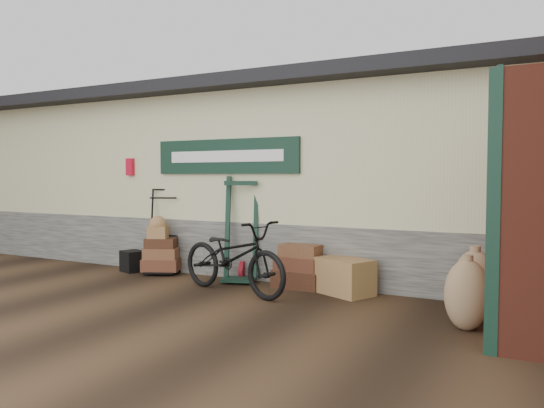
# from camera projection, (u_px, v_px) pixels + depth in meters

# --- Properties ---
(ground) EXTENTS (80.00, 80.00, 0.00)m
(ground) POSITION_uv_depth(u_px,v_px,m) (207.00, 291.00, 7.54)
(ground) COLOR black
(ground) RESTS_ON ground
(station_building) EXTENTS (14.40, 4.10, 3.20)m
(station_building) POSITION_uv_depth(u_px,v_px,m) (291.00, 177.00, 9.87)
(station_building) COLOR #4C4C47
(station_building) RESTS_ON ground
(porter_trolley) EXTENTS (0.88, 0.79, 1.45)m
(porter_trolley) POSITION_uv_depth(u_px,v_px,m) (163.00, 230.00, 8.94)
(porter_trolley) COLOR black
(porter_trolley) RESTS_ON ground
(green_barrow) EXTENTS (0.72, 0.66, 1.63)m
(green_barrow) POSITION_uv_depth(u_px,v_px,m) (241.00, 229.00, 8.22)
(green_barrow) COLOR black
(green_barrow) RESTS_ON ground
(suitcase_stack) EXTENTS (0.74, 0.48, 0.65)m
(suitcase_stack) POSITION_uv_depth(u_px,v_px,m) (299.00, 265.00, 7.78)
(suitcase_stack) COLOR #371B11
(suitcase_stack) RESTS_ON ground
(wicker_hamper) EXTENTS (0.90, 0.77, 0.50)m
(wicker_hamper) POSITION_uv_depth(u_px,v_px,m) (344.00, 276.00, 7.34)
(wicker_hamper) COLOR #8E5C39
(wicker_hamper) RESTS_ON ground
(black_trunk) EXTENTS (0.44, 0.41, 0.36)m
(black_trunk) POSITION_uv_depth(u_px,v_px,m) (132.00, 261.00, 9.07)
(black_trunk) COLOR black
(black_trunk) RESTS_ON ground
(bicycle) EXTENTS (1.16, 2.08, 1.15)m
(bicycle) POSITION_uv_depth(u_px,v_px,m) (233.00, 252.00, 7.38)
(bicycle) COLOR black
(bicycle) RESTS_ON ground
(burlap_sack_left) EXTENTS (0.55, 0.48, 0.80)m
(burlap_sack_left) POSITION_uv_depth(u_px,v_px,m) (475.00, 285.00, 6.00)
(burlap_sack_left) COLOR #846247
(burlap_sack_left) RESTS_ON ground
(burlap_sack_right) EXTENTS (0.59, 0.55, 0.76)m
(burlap_sack_right) POSITION_uv_depth(u_px,v_px,m) (467.00, 295.00, 5.60)
(burlap_sack_right) COLOR #846247
(burlap_sack_right) RESTS_ON ground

